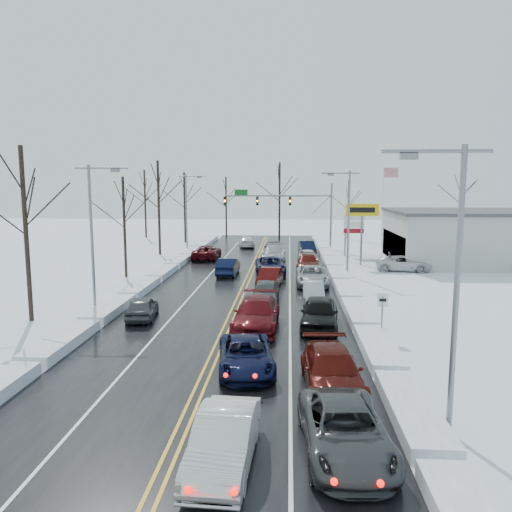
# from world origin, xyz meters

# --- Properties ---
(ground) EXTENTS (160.00, 160.00, 0.00)m
(ground) POSITION_xyz_m (0.00, 0.00, 0.00)
(ground) COLOR silver
(ground) RESTS_ON ground
(road_surface) EXTENTS (14.00, 84.00, 0.01)m
(road_surface) POSITION_xyz_m (0.00, 2.00, 0.01)
(road_surface) COLOR black
(road_surface) RESTS_ON ground
(snow_bank_left) EXTENTS (1.52, 72.00, 0.54)m
(snow_bank_left) POSITION_xyz_m (-7.60, 2.00, 0.00)
(snow_bank_left) COLOR silver
(snow_bank_left) RESTS_ON ground
(snow_bank_right) EXTENTS (1.52, 72.00, 0.54)m
(snow_bank_right) POSITION_xyz_m (7.60, 2.00, 0.00)
(snow_bank_right) COLOR silver
(snow_bank_right) RESTS_ON ground
(traffic_signal_mast) EXTENTS (13.28, 0.39, 8.00)m
(traffic_signal_mast) POSITION_xyz_m (3.45, 27.99, 5.48)
(traffic_signal_mast) COLOR slate
(traffic_signal_mast) RESTS_ON ground
(tires_plus_sign) EXTENTS (3.20, 0.34, 6.00)m
(tires_plus_sign) POSITION_xyz_m (10.50, 15.99, 4.99)
(tires_plus_sign) COLOR slate
(tires_plus_sign) RESTS_ON ground
(used_vehicles_sign) EXTENTS (2.20, 0.22, 4.65)m
(used_vehicles_sign) POSITION_xyz_m (10.50, 22.00, 3.32)
(used_vehicles_sign) COLOR slate
(used_vehicles_sign) RESTS_ON ground
(speed_limit_sign) EXTENTS (0.55, 0.09, 2.35)m
(speed_limit_sign) POSITION_xyz_m (8.20, -8.00, 1.63)
(speed_limit_sign) COLOR slate
(speed_limit_sign) RESTS_ON ground
(flagpole) EXTENTS (1.87, 1.20, 10.00)m
(flagpole) POSITION_xyz_m (15.17, 30.00, 5.93)
(flagpole) COLOR silver
(flagpole) RESTS_ON ground
(dealership_building) EXTENTS (20.40, 12.40, 5.30)m
(dealership_building) POSITION_xyz_m (23.98, 18.00, 2.66)
(dealership_building) COLOR #B6B6B1
(dealership_building) RESTS_ON ground
(streetlight_se) EXTENTS (3.20, 0.25, 9.00)m
(streetlight_se) POSITION_xyz_m (8.30, -18.00, 5.31)
(streetlight_se) COLOR slate
(streetlight_se) RESTS_ON ground
(streetlight_ne) EXTENTS (3.20, 0.25, 9.00)m
(streetlight_ne) POSITION_xyz_m (8.30, 10.00, 5.31)
(streetlight_ne) COLOR slate
(streetlight_ne) RESTS_ON ground
(streetlight_sw) EXTENTS (3.20, 0.25, 9.00)m
(streetlight_sw) POSITION_xyz_m (-8.30, -4.00, 5.31)
(streetlight_sw) COLOR slate
(streetlight_sw) RESTS_ON ground
(streetlight_nw) EXTENTS (3.20, 0.25, 9.00)m
(streetlight_nw) POSITION_xyz_m (-8.30, 24.00, 5.31)
(streetlight_nw) COLOR slate
(streetlight_nw) RESTS_ON ground
(tree_left_b) EXTENTS (4.00, 4.00, 10.00)m
(tree_left_b) POSITION_xyz_m (-11.50, -6.00, 6.99)
(tree_left_b) COLOR #2D231C
(tree_left_b) RESTS_ON ground
(tree_left_c) EXTENTS (3.40, 3.40, 8.50)m
(tree_left_c) POSITION_xyz_m (-10.50, 8.00, 5.94)
(tree_left_c) COLOR #2D231C
(tree_left_c) RESTS_ON ground
(tree_left_d) EXTENTS (4.20, 4.20, 10.50)m
(tree_left_d) POSITION_xyz_m (-11.20, 22.00, 7.33)
(tree_left_d) COLOR #2D231C
(tree_left_d) RESTS_ON ground
(tree_left_e) EXTENTS (3.80, 3.80, 9.50)m
(tree_left_e) POSITION_xyz_m (-10.80, 34.00, 6.64)
(tree_left_e) COLOR #2D231C
(tree_left_e) RESTS_ON ground
(tree_far_a) EXTENTS (4.00, 4.00, 10.00)m
(tree_far_a) POSITION_xyz_m (-18.00, 40.00, 6.99)
(tree_far_a) COLOR #2D231C
(tree_far_a) RESTS_ON ground
(tree_far_b) EXTENTS (3.60, 3.60, 9.00)m
(tree_far_b) POSITION_xyz_m (-6.00, 41.00, 6.29)
(tree_far_b) COLOR #2D231C
(tree_far_b) RESTS_ON ground
(tree_far_c) EXTENTS (4.40, 4.40, 11.00)m
(tree_far_c) POSITION_xyz_m (2.00, 39.00, 7.68)
(tree_far_c) COLOR #2D231C
(tree_far_c) RESTS_ON ground
(tree_far_d) EXTENTS (3.40, 3.40, 8.50)m
(tree_far_d) POSITION_xyz_m (12.00, 40.50, 5.94)
(tree_far_d) COLOR #2D231C
(tree_far_d) RESTS_ON ground
(tree_far_e) EXTENTS (4.20, 4.20, 10.50)m
(tree_far_e) POSITION_xyz_m (28.00, 41.00, 7.33)
(tree_far_e) COLOR #2D231C
(tree_far_e) RESTS_ON ground
(queued_car_1) EXTENTS (1.82, 4.64, 1.51)m
(queued_car_1) POSITION_xyz_m (1.63, -20.27, 0.00)
(queued_car_1) COLOR silver
(queued_car_1) RESTS_ON ground
(queued_car_2) EXTENTS (2.88, 5.17, 1.37)m
(queued_car_2) POSITION_xyz_m (1.62, -13.03, 0.00)
(queued_car_2) COLOR black
(queued_car_2) RESTS_ON ground
(queued_car_3) EXTENTS (2.55, 5.89, 1.69)m
(queued_car_3) POSITION_xyz_m (1.67, -6.86, 0.00)
(queued_car_3) COLOR #540B10
(queued_car_3) RESTS_ON ground
(queued_car_4) EXTENTS (1.88, 4.45, 1.50)m
(queued_car_4) POSITION_xyz_m (1.85, -0.78, 0.00)
(queued_car_4) COLOR #404245
(queued_car_4) RESTS_ON ground
(queued_car_5) EXTENTS (2.03, 4.57, 1.46)m
(queued_car_5) POSITION_xyz_m (1.95, 4.56, 0.00)
(queued_car_5) COLOR #430A09
(queued_car_5) RESTS_ON ground
(queued_car_6) EXTENTS (3.04, 5.63, 1.50)m
(queued_car_6) POSITION_xyz_m (1.77, 10.21, 0.00)
(queued_car_6) COLOR black
(queued_car_6) RESTS_ON ground
(queued_car_7) EXTENTS (2.51, 5.83, 1.67)m
(queued_car_7) POSITION_xyz_m (1.89, 17.25, 0.00)
(queued_car_7) COLOR #A1A3A9
(queued_car_7) RESTS_ON ground
(queued_car_8) EXTENTS (1.89, 4.65, 1.58)m
(queued_car_8) POSITION_xyz_m (1.57, 22.14, 0.00)
(queued_car_8) COLOR black
(queued_car_8) RESTS_ON ground
(queued_car_10) EXTENTS (2.77, 5.39, 1.46)m
(queued_car_10) POSITION_xyz_m (5.08, -19.42, 0.00)
(queued_car_10) COLOR #3B3D40
(queued_car_10) RESTS_ON ground
(queued_car_11) EXTENTS (2.45, 5.44, 1.55)m
(queued_car_11) POSITION_xyz_m (5.09, -14.82, 0.00)
(queued_car_11) COLOR #430D09
(queued_car_11) RESTS_ON ground
(queued_car_12) EXTENTS (2.42, 5.12, 1.69)m
(queued_car_12) POSITION_xyz_m (5.11, -6.44, 0.00)
(queued_car_12) COLOR black
(queued_car_12) RESTS_ON ground
(queued_car_13) EXTENTS (1.46, 4.03, 1.32)m
(queued_car_13) POSITION_xyz_m (5.08, 0.01, 0.00)
(queued_car_13) COLOR #A8AAB1
(queued_car_13) RESTS_ON ground
(queued_car_14) EXTENTS (2.50, 5.39, 1.50)m
(queued_car_14) POSITION_xyz_m (5.25, 5.51, 0.00)
(queued_car_14) COLOR #9D9FA5
(queued_car_14) RESTS_ON ground
(queued_car_15) EXTENTS (2.30, 5.07, 1.44)m
(queued_car_15) POSITION_xyz_m (5.18, 12.56, 0.00)
(queued_car_15) COLOR #4B0F0A
(queued_car_15) RESTS_ON ground
(queued_car_16) EXTENTS (2.13, 4.16, 1.36)m
(queued_car_16) POSITION_xyz_m (5.38, 16.85, 0.00)
(queued_car_16) COLOR white
(queued_car_16) RESTS_ON ground
(queued_car_17) EXTENTS (2.06, 4.76, 1.52)m
(queued_car_17) POSITION_xyz_m (5.45, 22.96, 0.00)
(queued_car_17) COLOR black
(queued_car_17) RESTS_ON ground
(oncoming_car_0) EXTENTS (1.71, 4.60, 1.50)m
(oncoming_car_0) POSITION_xyz_m (-1.88, 9.49, 0.00)
(oncoming_car_0) COLOR black
(oncoming_car_0) RESTS_ON ground
(oncoming_car_1) EXTENTS (2.61, 5.47, 1.51)m
(oncoming_car_1) POSITION_xyz_m (-5.26, 18.58, 0.00)
(oncoming_car_1) COLOR #4F0A10
(oncoming_car_1) RESTS_ON ground
(oncoming_car_2) EXTENTS (2.47, 4.84, 1.35)m
(oncoming_car_2) POSITION_xyz_m (-1.92, 29.28, 0.00)
(oncoming_car_2) COLOR silver
(oncoming_car_2) RESTS_ON ground
(oncoming_car_3) EXTENTS (2.09, 4.13, 1.35)m
(oncoming_car_3) POSITION_xyz_m (-5.20, -5.12, 0.00)
(oncoming_car_3) COLOR #424447
(oncoming_car_3) RESTS_ON ground
(parked_car_0) EXTENTS (5.21, 2.85, 1.39)m
(parked_car_0) POSITION_xyz_m (13.91, 12.63, 0.00)
(parked_car_0) COLOR silver
(parked_car_0) RESTS_ON ground
(parked_car_1) EXTENTS (2.45, 5.40, 1.53)m
(parked_car_1) POSITION_xyz_m (17.06, 16.57, 0.00)
(parked_car_1) COLOR #3B3D40
(parked_car_1) RESTS_ON ground
(parked_car_2) EXTENTS (2.13, 4.88, 1.64)m
(parked_car_2) POSITION_xyz_m (14.95, 21.11, 0.00)
(parked_car_2) COLOR black
(parked_car_2) RESTS_ON ground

